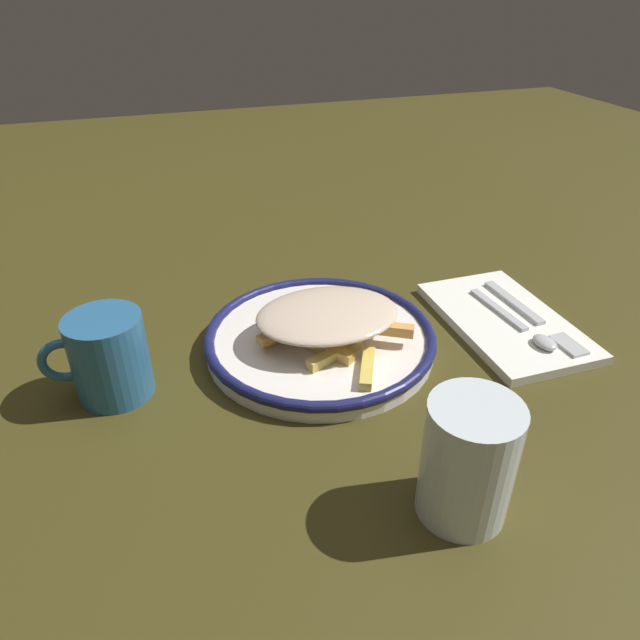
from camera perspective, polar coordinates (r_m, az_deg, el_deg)
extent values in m
plane|color=#3D3614|center=(0.67, 0.00, -2.76)|extent=(2.60, 2.60, 0.00)
cylinder|color=white|center=(0.66, 0.00, -2.12)|extent=(0.26, 0.26, 0.02)
torus|color=#181C50|center=(0.66, 0.00, -1.47)|extent=(0.27, 0.27, 0.01)
cube|color=#E5A14C|center=(0.64, 5.32, -0.70)|extent=(0.08, 0.06, 0.01)
cube|color=#E2B568|center=(0.66, 0.55, -0.59)|extent=(0.06, 0.05, 0.01)
cube|color=gold|center=(0.65, 1.57, 0.08)|extent=(0.06, 0.07, 0.01)
cube|color=#DEB452|center=(0.63, 0.18, -2.77)|extent=(0.06, 0.07, 0.01)
cube|color=gold|center=(0.65, -0.26, -0.56)|extent=(0.07, 0.04, 0.01)
cube|color=#E0B65B|center=(0.65, -0.28, -1.54)|extent=(0.08, 0.07, 0.01)
cube|color=#D5B354|center=(0.62, 1.10, -3.51)|extent=(0.07, 0.04, 0.01)
cube|color=#E1C853|center=(0.60, 4.73, -4.79)|extent=(0.04, 0.06, 0.01)
cube|color=gold|center=(0.66, -1.00, -0.77)|extent=(0.05, 0.07, 0.01)
cube|color=#C68237|center=(0.67, 0.06, -0.31)|extent=(0.08, 0.06, 0.01)
cube|color=#E09146|center=(0.64, 1.47, -1.10)|extent=(0.08, 0.01, 0.01)
cube|color=gold|center=(0.70, 0.77, 1.38)|extent=(0.02, 0.06, 0.01)
cube|color=gold|center=(0.64, -0.86, -1.93)|extent=(0.05, 0.06, 0.01)
cube|color=gold|center=(0.64, -2.52, -1.00)|extent=(0.09, 0.04, 0.01)
cube|color=#CD8336|center=(0.66, 0.03, -0.91)|extent=(0.07, 0.02, 0.01)
cube|color=orange|center=(0.65, -0.27, -1.20)|extent=(0.02, 0.06, 0.01)
cube|color=#C38C3C|center=(0.68, 1.08, 0.18)|extent=(0.03, 0.06, 0.01)
cube|color=#DFA34D|center=(0.65, -3.14, -1.34)|extent=(0.07, 0.03, 0.01)
cube|color=#F3B562|center=(0.66, 1.79, -1.16)|extent=(0.05, 0.07, 0.01)
ellipsoid|color=beige|center=(0.64, 0.74, 0.55)|extent=(0.17, 0.13, 0.02)
cube|color=white|center=(0.74, 17.92, -0.08)|extent=(0.13, 0.22, 0.01)
cube|color=silver|center=(0.77, 18.79, 1.60)|extent=(0.02, 0.11, 0.00)
cube|color=silver|center=(0.71, 23.48, -2.28)|extent=(0.02, 0.04, 0.00)
cube|color=silver|center=(0.75, 17.28, 1.03)|extent=(0.02, 0.10, 0.00)
ellipsoid|color=silver|center=(0.70, 21.45, -2.08)|extent=(0.02, 0.03, 0.01)
cylinder|color=silver|center=(0.47, 14.49, -13.39)|extent=(0.07, 0.07, 0.11)
cylinder|color=#29608E|center=(0.62, -20.17, -3.42)|extent=(0.08, 0.08, 0.09)
torus|color=#29608E|center=(0.62, -24.11, -3.70)|extent=(0.05, 0.01, 0.05)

